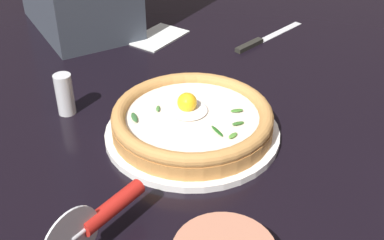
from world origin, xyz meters
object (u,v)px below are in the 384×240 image
pizza (192,119)px  table_knife (260,40)px  folded_napkin (158,36)px  pepper_shaker (65,94)px  pizza_cutter (100,217)px

pizza → table_knife: pizza is taller
pizza → folded_napkin: (-0.39, 0.13, -0.03)m
table_knife → folded_napkin: table_knife is taller
pepper_shaker → pizza: bearing=43.1°
pizza_cutter → pepper_shaker: 0.33m
folded_napkin → table_knife: bearing=55.3°
pizza → pizza_cutter: 0.27m
table_knife → folded_napkin: bearing=-124.7°
pizza_cutter → folded_napkin: size_ratio=1.12×
pizza_cutter → folded_napkin: bearing=147.7°
table_knife → folded_napkin: (-0.14, -0.20, 0.00)m
pizza_cutter → folded_napkin: (-0.55, 0.35, -0.04)m
folded_napkin → pepper_shaker: (0.22, -0.29, 0.03)m
pizza → pepper_shaker: 0.24m
table_knife → pepper_shaker: 0.50m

